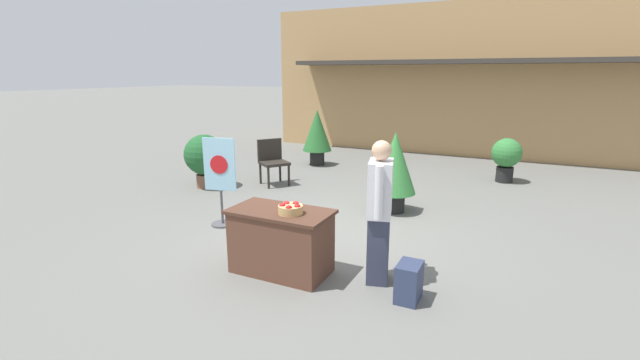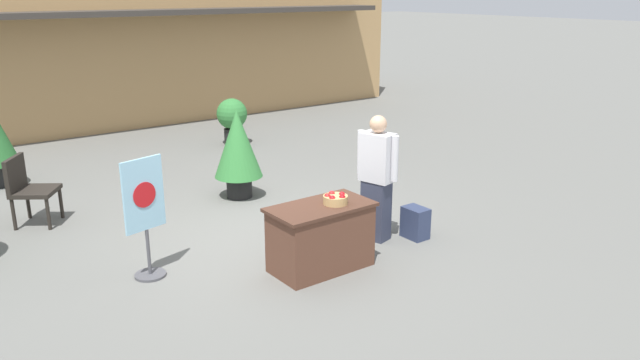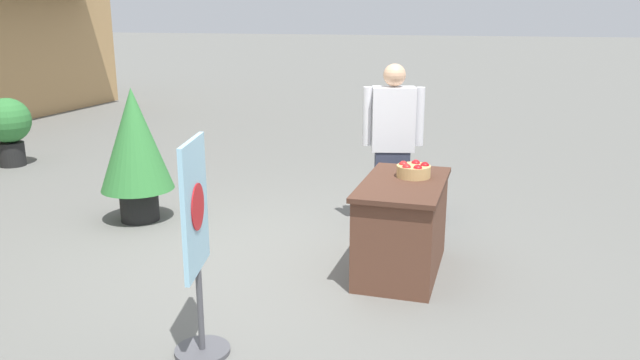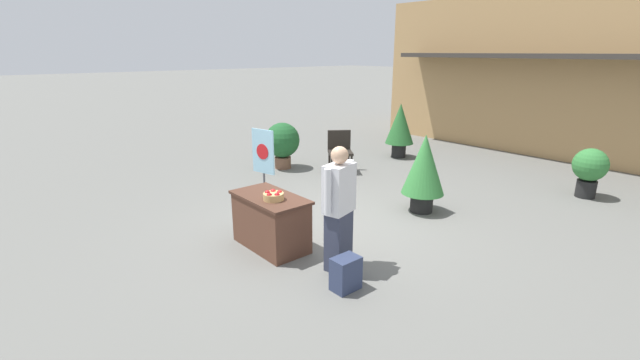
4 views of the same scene
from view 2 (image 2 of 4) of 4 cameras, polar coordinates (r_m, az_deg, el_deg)
ground_plane at (r=8.39m, az=-5.07°, el=-5.28°), size 120.00×120.00×0.00m
storefront_building at (r=17.27m, az=-17.31°, el=12.98°), size 13.95×5.06×4.31m
display_table at (r=7.34m, az=0.07°, el=-5.23°), size 1.22×0.67×0.79m
apple_basket at (r=7.23m, az=1.41°, el=-1.74°), size 0.29×0.29×0.13m
person_visitor at (r=8.08m, az=5.22°, el=0.23°), size 0.36×0.59×1.66m
backpack at (r=8.39m, az=8.70°, el=-3.88°), size 0.24×0.34×0.42m
poster_board at (r=7.28m, az=-15.69°, el=-3.09°), size 0.51×0.36×1.41m
patio_chair at (r=9.56m, az=-25.17°, el=-0.51°), size 0.77×0.77×0.98m
potted_plant_far_left at (r=9.80m, az=-7.53°, el=3.00°), size 0.76×0.76×1.41m
potted_plant_near_left at (r=13.30m, az=-8.05°, el=5.72°), size 0.64×0.64×0.98m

